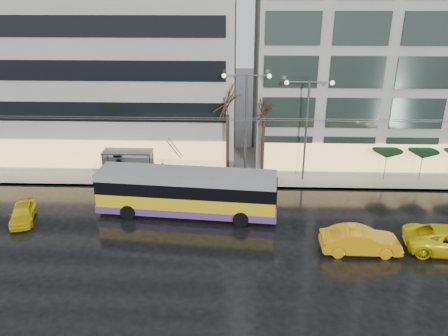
{
  "coord_description": "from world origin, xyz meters",
  "views": [
    {
      "loc": [
        1.41,
        -24.06,
        15.27
      ],
      "look_at": [
        0.4,
        5.0,
        3.44
      ],
      "focal_mm": 35.0,
      "sensor_mm": 36.0,
      "label": 1
    }
  ],
  "objects_px": {
    "street_lamp_near": "(246,113)",
    "bus_shelter": "(124,158)",
    "trolleybus": "(187,194)",
    "taxi_a": "(23,213)"
  },
  "relations": [
    {
      "from": "taxi_a",
      "to": "trolleybus",
      "type": "bearing_deg",
      "value": -10.7
    },
    {
      "from": "bus_shelter",
      "to": "taxi_a",
      "type": "xyz_separation_m",
      "value": [
        -5.48,
        -7.77,
        -1.32
      ]
    },
    {
      "from": "street_lamp_near",
      "to": "bus_shelter",
      "type": "bearing_deg",
      "value": -179.37
    },
    {
      "from": "bus_shelter",
      "to": "taxi_a",
      "type": "height_order",
      "value": "bus_shelter"
    },
    {
      "from": "trolleybus",
      "to": "bus_shelter",
      "type": "distance_m",
      "value": 8.78
    },
    {
      "from": "trolleybus",
      "to": "bus_shelter",
      "type": "bearing_deg",
      "value": 134.13
    },
    {
      "from": "bus_shelter",
      "to": "trolleybus",
      "type": "bearing_deg",
      "value": -45.87
    },
    {
      "from": "trolleybus",
      "to": "taxi_a",
      "type": "bearing_deg",
      "value": -172.76
    },
    {
      "from": "trolleybus",
      "to": "bus_shelter",
      "type": "xyz_separation_m",
      "value": [
        -6.11,
        6.3,
        0.34
      ]
    },
    {
      "from": "trolleybus",
      "to": "street_lamp_near",
      "type": "xyz_separation_m",
      "value": [
        4.27,
        6.41,
        4.37
      ]
    }
  ]
}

